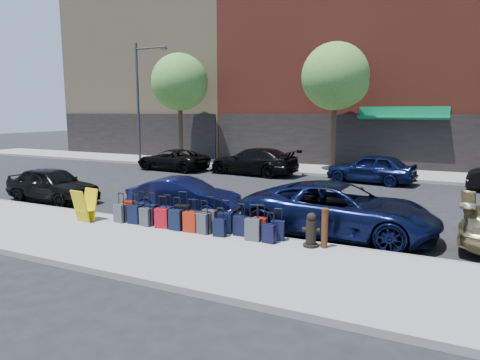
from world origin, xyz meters
The scene contains 40 objects.
ground centered at (0.00, 0.00, 0.00)m, with size 120.00×120.00×0.00m, color black.
sidewalk_near centered at (0.00, -6.50, 0.07)m, with size 60.00×4.00×0.15m, color gray.
sidewalk_far centered at (0.00, 10.00, 0.07)m, with size 60.00×4.00×0.15m, color gray.
curb_near centered at (0.00, -4.48, 0.07)m, with size 60.00×0.08×0.15m, color gray.
curb_far centered at (0.00, 7.98, 0.07)m, with size 60.00×0.08×0.15m, color gray.
building_left centered at (-16.00, 17.98, 7.98)m, with size 15.00×12.12×16.00m.
building_center centered at (0.00, 17.99, 9.98)m, with size 17.00×12.85×20.00m.
tree_left centered at (-9.86, 9.50, 5.41)m, with size 3.80×3.80×7.27m.
tree_center centered at (0.64, 9.50, 5.41)m, with size 3.80×3.80×7.27m.
streetlight centered at (-12.80, 8.80, 4.66)m, with size 2.59×0.18×8.00m.
suitcase_front_0 centered at (-2.44, -4.76, 0.45)m, with size 0.41×0.23×0.97m.
suitcase_front_1 centered at (-1.98, -4.77, 0.45)m, with size 0.42×0.27×0.95m.
suitcase_front_2 centered at (-1.54, -4.82, 0.44)m, with size 0.40×0.23×0.94m.
suitcase_front_3 centered at (-0.99, -4.80, 0.44)m, with size 0.40×0.24×0.93m.
suitcase_front_4 centered at (-0.44, -4.79, 0.48)m, with size 0.48×0.32×1.06m.
suitcase_front_5 centered at (0.03, -4.84, 0.43)m, with size 0.39×0.24×0.89m.
suitcase_front_6 centered at (0.52, -4.84, 0.47)m, with size 0.42×0.23×1.01m.
suitcase_front_7 centered at (1.00, -4.78, 0.44)m, with size 0.42×0.28×0.94m.
suitcase_front_8 centered at (1.49, -4.82, 0.43)m, with size 0.37×0.20×0.89m.
suitcase_front_9 centered at (2.07, -4.80, 0.44)m, with size 0.39×0.23×0.91m.
suitcase_front_10 centered at (2.58, -4.78, 0.42)m, with size 0.38×0.26×0.86m.
suitcase_back_0 centered at (-2.50, -5.13, 0.44)m, with size 0.41×0.28×0.91m.
suitcase_back_1 centered at (-1.98, -5.08, 0.44)m, with size 0.39×0.24×0.91m.
suitcase_back_2 centered at (-1.50, -5.14, 0.42)m, with size 0.39×0.25×0.88m.
suitcase_back_3 centered at (-0.93, -5.11, 0.45)m, with size 0.43×0.30×0.95m.
suitcase_back_4 centered at (-0.42, -5.12, 0.45)m, with size 0.41×0.24×0.96m.
suitcase_back_5 centered at (0.06, -5.11, 0.44)m, with size 0.41×0.25×0.94m.
suitcase_back_6 centered at (0.46, -5.10, 0.44)m, with size 0.43×0.30×0.94m.
suitcase_back_7 centered at (1.01, -5.14, 0.40)m, with size 0.35×0.22×0.79m.
suitcase_back_9 centered at (1.99, -5.08, 0.45)m, with size 0.42×0.26×0.96m.
suitcase_back_10 centered at (2.46, -5.10, 0.40)m, with size 0.37×0.25×0.81m.
fire_hydrant centered at (3.53, -4.92, 0.56)m, with size 0.45×0.40×0.88m.
bollard centered at (3.86, -4.86, 0.67)m, with size 0.19×0.19×1.01m.
display_rack centered at (-3.55, -5.52, 0.65)m, with size 0.62×0.67×1.00m.
car_near_0 centered at (-7.50, -3.36, 0.69)m, with size 1.63×4.06×1.38m, color black.
car_near_1 centered at (-1.52, -3.00, 0.64)m, with size 1.36×3.90×1.29m, color #0D1139.
car_near_2 centered at (3.82, -3.09, 0.76)m, with size 2.53×5.48×1.52m, color #0B1234.
car_far_0 centered at (-8.63, 6.51, 0.64)m, with size 2.13×4.62×1.28m, color black.
car_far_1 centered at (-3.40, 6.94, 0.76)m, with size 2.13×5.24×1.52m, color black.
car_far_2 centered at (3.10, 6.85, 0.74)m, with size 1.74×4.33×1.47m, color #0B1334.
Camera 1 is at (6.49, -15.11, 3.53)m, focal length 32.00 mm.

